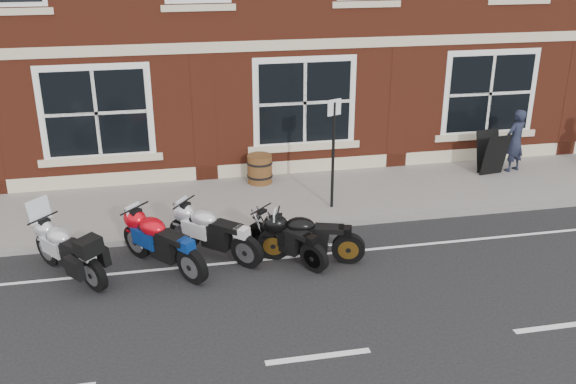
{
  "coord_description": "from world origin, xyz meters",
  "views": [
    {
      "loc": [
        -2.03,
        -10.68,
        5.82
      ],
      "look_at": [
        0.48,
        1.6,
        0.8
      ],
      "focal_mm": 40.0,
      "sensor_mm": 36.0,
      "label": 1
    }
  ],
  "objects_px": {
    "moto_sport_silver": "(214,230)",
    "a_board_sign": "(492,153)",
    "moto_sport_black": "(309,235)",
    "barrel_planter": "(260,169)",
    "moto_naked_black": "(286,236)",
    "pedestrian_left": "(515,141)",
    "moto_touring_silver": "(68,248)",
    "moto_sport_red": "(163,240)",
    "parking_sign": "(333,146)"
  },
  "relations": [
    {
      "from": "moto_sport_red",
      "to": "moto_sport_black",
      "type": "distance_m",
      "value": 2.73
    },
    {
      "from": "moto_sport_black",
      "to": "barrel_planter",
      "type": "bearing_deg",
      "value": 22.28
    },
    {
      "from": "moto_sport_silver",
      "to": "pedestrian_left",
      "type": "xyz_separation_m",
      "value": [
        8.04,
        3.04,
        0.37
      ]
    },
    {
      "from": "moto_sport_silver",
      "to": "barrel_planter",
      "type": "xyz_separation_m",
      "value": [
        1.46,
        3.5,
        -0.09
      ]
    },
    {
      "from": "moto_touring_silver",
      "to": "parking_sign",
      "type": "distance_m",
      "value": 5.86
    },
    {
      "from": "pedestrian_left",
      "to": "parking_sign",
      "type": "xyz_separation_m",
      "value": [
        -5.23,
        -1.38,
        0.61
      ]
    },
    {
      "from": "moto_naked_black",
      "to": "parking_sign",
      "type": "height_order",
      "value": "parking_sign"
    },
    {
      "from": "pedestrian_left",
      "to": "barrel_planter",
      "type": "xyz_separation_m",
      "value": [
        -6.58,
        0.46,
        -0.46
      ]
    },
    {
      "from": "barrel_planter",
      "to": "parking_sign",
      "type": "bearing_deg",
      "value": -53.89
    },
    {
      "from": "moto_touring_silver",
      "to": "moto_sport_black",
      "type": "bearing_deg",
      "value": -41.77
    },
    {
      "from": "moto_touring_silver",
      "to": "parking_sign",
      "type": "height_order",
      "value": "parking_sign"
    },
    {
      "from": "pedestrian_left",
      "to": "moto_sport_red",
      "type": "bearing_deg",
      "value": -1.48
    },
    {
      "from": "moto_sport_silver",
      "to": "parking_sign",
      "type": "bearing_deg",
      "value": -16.06
    },
    {
      "from": "moto_sport_silver",
      "to": "moto_naked_black",
      "type": "xyz_separation_m",
      "value": [
        1.33,
        -0.41,
        -0.06
      ]
    },
    {
      "from": "pedestrian_left",
      "to": "parking_sign",
      "type": "relative_size",
      "value": 0.66
    },
    {
      "from": "moto_sport_black",
      "to": "moto_naked_black",
      "type": "bearing_deg",
      "value": 91.43
    },
    {
      "from": "moto_touring_silver",
      "to": "a_board_sign",
      "type": "bearing_deg",
      "value": -20.07
    },
    {
      "from": "barrel_planter",
      "to": "parking_sign",
      "type": "relative_size",
      "value": 0.29
    },
    {
      "from": "moto_touring_silver",
      "to": "barrel_planter",
      "type": "distance_m",
      "value": 5.56
    },
    {
      "from": "moto_sport_red",
      "to": "pedestrian_left",
      "type": "bearing_deg",
      "value": -17.82
    },
    {
      "from": "pedestrian_left",
      "to": "parking_sign",
      "type": "height_order",
      "value": "parking_sign"
    },
    {
      "from": "moto_touring_silver",
      "to": "moto_sport_silver",
      "type": "relative_size",
      "value": 1.05
    },
    {
      "from": "moto_sport_black",
      "to": "parking_sign",
      "type": "height_order",
      "value": "parking_sign"
    },
    {
      "from": "barrel_planter",
      "to": "moto_naked_black",
      "type": "bearing_deg",
      "value": -91.9
    },
    {
      "from": "a_board_sign",
      "to": "pedestrian_left",
      "type": "bearing_deg",
      "value": -2.84
    },
    {
      "from": "barrel_planter",
      "to": "moto_sport_red",
      "type": "bearing_deg",
      "value": -122.64
    },
    {
      "from": "moto_sport_red",
      "to": "moto_sport_black",
      "type": "xyz_separation_m",
      "value": [
        2.72,
        -0.24,
        -0.05
      ]
    },
    {
      "from": "moto_sport_silver",
      "to": "moto_sport_red",
      "type": "bearing_deg",
      "value": 150.31
    },
    {
      "from": "moto_sport_red",
      "to": "moto_sport_silver",
      "type": "bearing_deg",
      "value": -21.21
    },
    {
      "from": "moto_sport_red",
      "to": "moto_sport_black",
      "type": "relative_size",
      "value": 0.93
    },
    {
      "from": "pedestrian_left",
      "to": "parking_sign",
      "type": "bearing_deg",
      "value": -7.0
    },
    {
      "from": "moto_sport_silver",
      "to": "moto_naked_black",
      "type": "bearing_deg",
      "value": -63.67
    },
    {
      "from": "moto_touring_silver",
      "to": "moto_sport_black",
      "type": "xyz_separation_m",
      "value": [
        4.41,
        -0.3,
        -0.04
      ]
    },
    {
      "from": "parking_sign",
      "to": "moto_naked_black",
      "type": "bearing_deg",
      "value": -149.42
    },
    {
      "from": "moto_touring_silver",
      "to": "moto_sport_silver",
      "type": "xyz_separation_m",
      "value": [
        2.65,
        0.23,
        -0.01
      ]
    },
    {
      "from": "moto_naked_black",
      "to": "barrel_planter",
      "type": "xyz_separation_m",
      "value": [
        0.13,
        3.91,
        -0.03
      ]
    },
    {
      "from": "moto_sport_red",
      "to": "barrel_planter",
      "type": "relative_size",
      "value": 2.63
    },
    {
      "from": "moto_sport_silver",
      "to": "moto_naked_black",
      "type": "distance_m",
      "value": 1.4
    },
    {
      "from": "moto_sport_red",
      "to": "barrel_planter",
      "type": "height_order",
      "value": "moto_sport_red"
    },
    {
      "from": "moto_sport_silver",
      "to": "a_board_sign",
      "type": "bearing_deg",
      "value": -24.6
    },
    {
      "from": "moto_sport_black",
      "to": "parking_sign",
      "type": "relative_size",
      "value": 0.81
    },
    {
      "from": "parking_sign",
      "to": "moto_touring_silver",
      "type": "bearing_deg",
      "value": 175.17
    },
    {
      "from": "moto_touring_silver",
      "to": "a_board_sign",
      "type": "height_order",
      "value": "moto_touring_silver"
    },
    {
      "from": "a_board_sign",
      "to": "parking_sign",
      "type": "relative_size",
      "value": 0.44
    },
    {
      "from": "moto_touring_silver",
      "to": "moto_naked_black",
      "type": "xyz_separation_m",
      "value": [
        3.99,
        -0.18,
        -0.06
      ]
    },
    {
      "from": "moto_naked_black",
      "to": "barrel_planter",
      "type": "bearing_deg",
      "value": 50.58
    },
    {
      "from": "moto_sport_red",
      "to": "parking_sign",
      "type": "bearing_deg",
      "value": -10.78
    },
    {
      "from": "moto_touring_silver",
      "to": "moto_sport_black",
      "type": "relative_size",
      "value": 0.88
    },
    {
      "from": "barrel_planter",
      "to": "moto_sport_silver",
      "type": "bearing_deg",
      "value": -112.7
    },
    {
      "from": "moto_sport_black",
      "to": "a_board_sign",
      "type": "height_order",
      "value": "a_board_sign"
    }
  ]
}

